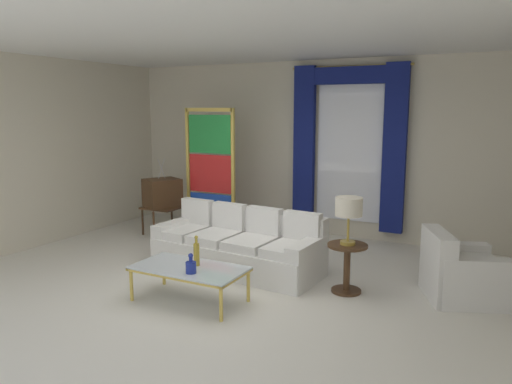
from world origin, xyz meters
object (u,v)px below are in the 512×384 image
vintage_tv (162,194)px  armchair_white (459,275)px  round_side_table (347,264)px  coffee_table (189,270)px  couch_white_long (240,247)px  stained_glass_divider (210,176)px  peacock_figurine (216,231)px  table_lamp_brass (349,209)px  bottle_crystal_tall (197,253)px  bottle_blue_decanter (191,266)px

vintage_tv → armchair_white: bearing=-8.5°
round_side_table → coffee_table: bearing=-143.8°
coffee_table → vintage_tv: size_ratio=0.96×
coffee_table → armchair_white: (2.73, 1.51, -0.09)m
vintage_tv → couch_white_long: bearing=-24.3°
vintage_tv → stained_glass_divider: bearing=20.9°
vintage_tv → peacock_figurine: 1.23m
coffee_table → table_lamp_brass: table_lamp_brass is taller
coffee_table → table_lamp_brass: size_ratio=2.26×
coffee_table → round_side_table: 1.88m
couch_white_long → armchair_white: bearing=4.2°
couch_white_long → coffee_table: bearing=-87.0°
round_side_table → vintage_tv: bearing=162.9°
couch_white_long → peacock_figurine: couch_white_long is taller
peacock_figurine → round_side_table: 2.74m
armchair_white → round_side_table: armchair_white is taller
bottle_crystal_tall → table_lamp_brass: table_lamp_brass is taller
armchair_white → peacock_figurine: (-3.73, 0.67, -0.07)m
armchair_white → round_side_table: (-1.22, -0.40, 0.07)m
round_side_table → armchair_white: bearing=18.1°
table_lamp_brass → peacock_figurine: bearing=157.0°
coffee_table → round_side_table: round_side_table is taller
couch_white_long → armchair_white: size_ratio=2.24×
bottle_crystal_tall → round_side_table: bearing=34.9°
stained_glass_divider → bottle_blue_decanter: bearing=-61.4°
coffee_table → armchair_white: armchair_white is taller
armchair_white → round_side_table: size_ratio=1.80×
bottle_crystal_tall → vintage_tv: bearing=135.3°
coffee_table → bottle_blue_decanter: bottle_blue_decanter is taller
coffee_table → vintage_tv: (-2.13, 2.23, 0.35)m
bottle_crystal_tall → table_lamp_brass: 1.85m
coffee_table → bottle_blue_decanter: size_ratio=5.73×
vintage_tv → stained_glass_divider: size_ratio=0.61×
couch_white_long → vintage_tv: size_ratio=1.78×
bottle_blue_decanter → vintage_tv: (-2.26, 2.39, 0.24)m
coffee_table → vintage_tv: vintage_tv is taller
couch_white_long → peacock_figurine: size_ratio=3.99×
bottle_blue_decanter → round_side_table: bottle_blue_decanter is taller
couch_white_long → round_side_table: bearing=-6.9°
bottle_crystal_tall → round_side_table: size_ratio=0.60×
round_side_table → peacock_figurine: bearing=157.0°
couch_white_long → round_side_table: couch_white_long is taller
couch_white_long → vintage_tv: bearing=155.7°
bottle_crystal_tall → stained_glass_divider: 2.86m
bottle_blue_decanter → vintage_tv: 3.30m
couch_white_long → coffee_table: size_ratio=1.86×
coffee_table → couch_white_long: bearing=93.0°
bottle_crystal_tall → armchair_white: (2.68, 1.42, -0.27)m
vintage_tv → table_lamp_brass: 3.82m
stained_glass_divider → table_lamp_brass: size_ratio=3.86×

